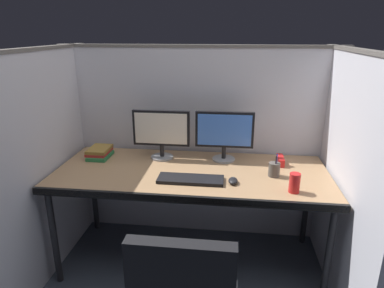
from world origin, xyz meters
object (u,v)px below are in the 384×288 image
at_px(soda_can, 295,183).
at_px(desk, 191,178).
at_px(monitor_left, 161,131).
at_px(computer_mouse, 233,181).
at_px(pen_cup, 274,169).
at_px(book_stack, 100,152).
at_px(keyboard_main, 191,179).
at_px(monitor_right, 224,133).
at_px(red_stapler, 280,160).

bearing_deg(soda_can, desk, 159.88).
distance_m(desk, monitor_left, 0.43).
xyz_separation_m(desk, soda_can, (0.66, -0.24, 0.11)).
bearing_deg(monitor_left, desk, -42.54).
relative_size(computer_mouse, pen_cup, 0.61).
distance_m(book_stack, soda_can, 1.46).
bearing_deg(pen_cup, keyboard_main, -165.19).
distance_m(desk, book_stack, 0.77).
bearing_deg(computer_mouse, monitor_right, 100.28).
distance_m(desk, red_stapler, 0.68).
height_order(monitor_left, red_stapler, monitor_left).
bearing_deg(monitor_left, book_stack, -175.48).
bearing_deg(monitor_right, keyboard_main, -116.39).
distance_m(monitor_left, book_stack, 0.52).
distance_m(pen_cup, red_stapler, 0.24).
bearing_deg(book_stack, monitor_left, 4.52).
distance_m(desk, pen_cup, 0.57).
relative_size(desk, soda_can, 15.57).
bearing_deg(soda_can, pen_cup, 112.69).
bearing_deg(monitor_left, keyboard_main, -55.27).
distance_m(monitor_left, computer_mouse, 0.70).
distance_m(monitor_left, soda_can, 1.04).
xyz_separation_m(desk, red_stapler, (0.63, 0.22, 0.08)).
distance_m(keyboard_main, pen_cup, 0.57).
xyz_separation_m(monitor_right, pen_cup, (0.35, -0.26, -0.17)).
bearing_deg(keyboard_main, book_stack, 154.95).
xyz_separation_m(monitor_right, soda_can, (0.44, -0.49, -0.15)).
bearing_deg(computer_mouse, red_stapler, 47.73).
xyz_separation_m(keyboard_main, book_stack, (-0.75, 0.35, 0.03)).
bearing_deg(monitor_right, monitor_left, -178.22).
relative_size(desk, pen_cup, 12.00).
distance_m(monitor_right, soda_can, 0.68).
xyz_separation_m(keyboard_main, red_stapler, (0.62, 0.37, 0.02)).
height_order(desk, book_stack, book_stack).
xyz_separation_m(monitor_left, red_stapler, (0.89, -0.02, -0.19)).
relative_size(desk, keyboard_main, 4.42).
height_order(monitor_left, book_stack, monitor_left).
height_order(book_stack, soda_can, soda_can).
bearing_deg(desk, monitor_right, 48.46).
relative_size(keyboard_main, red_stapler, 2.87).
xyz_separation_m(monitor_left, book_stack, (-0.48, -0.04, -0.18)).
height_order(monitor_right, red_stapler, monitor_right).
height_order(pen_cup, red_stapler, pen_cup).
bearing_deg(book_stack, keyboard_main, -25.05).
height_order(monitor_right, soda_can, monitor_right).
xyz_separation_m(computer_mouse, book_stack, (-1.03, 0.35, 0.02)).
distance_m(computer_mouse, pen_cup, 0.31).
bearing_deg(red_stapler, book_stack, -179.09).
distance_m(monitor_right, keyboard_main, 0.50).
distance_m(monitor_right, computer_mouse, 0.46).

